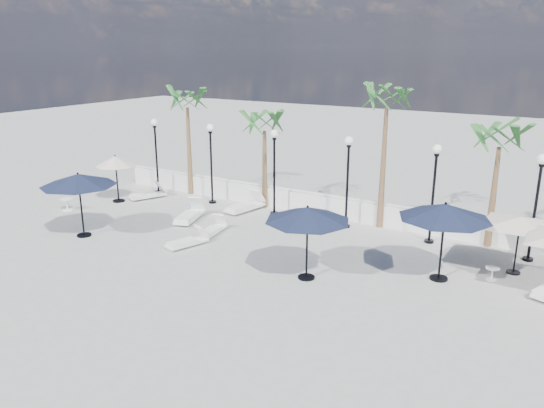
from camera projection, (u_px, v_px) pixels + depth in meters
The scene contains 25 objects.
ground at pixel (263, 284), 16.94m from camera, with size 100.00×100.00×0.00m, color gray.
balustrade at pixel (355, 210), 22.96m from camera, with size 26.00×0.30×1.01m.
lamppost_0 at pixel (156, 145), 26.78m from camera, with size 0.36×0.36×3.84m.
lamppost_1 at pixel (211, 152), 25.04m from camera, with size 0.36×0.36×3.84m.
lamppost_2 at pixel (274, 160), 23.30m from camera, with size 0.36×0.36×3.84m.
lamppost_3 at pixel (348, 169), 21.56m from camera, with size 0.36×0.36×3.84m.
lamppost_4 at pixel (434, 180), 19.82m from camera, with size 0.36×0.36×3.84m.
lamppost_5 at pixel (538, 193), 18.09m from camera, with size 0.36×0.36×3.84m.
palm_0 at pixel (187, 105), 26.11m from camera, with size 2.60×2.60×5.50m.
palm_1 at pixel (265, 128), 24.10m from camera, with size 2.60×2.60×4.70m.
palm_2 at pixel (387, 104), 20.88m from camera, with size 2.60×2.60×6.10m.
palm_3 at pixel (500, 143), 19.07m from camera, with size 2.60×2.60×4.90m.
lounger_0 at pixel (148, 194), 26.43m from camera, with size 1.25×1.90×0.68m.
lounger_1 at pixel (188, 241), 20.07m from camera, with size 1.03×1.75×0.63m.
lounger_2 at pixel (190, 215), 23.07m from camera, with size 1.26×2.21×0.79m.
lounger_3 at pixel (245, 205), 24.39m from camera, with size 1.06×2.19×0.79m.
lounger_4 at pixel (213, 229), 21.43m from camera, with size 0.77×1.68×0.60m.
side_table_0 at pixel (67, 203), 24.46m from camera, with size 0.58×0.58×0.56m.
side_table_1 at pixel (317, 218), 22.55m from camera, with size 0.45×0.45×0.44m.
side_table_2 at pixel (492, 273), 17.14m from camera, with size 0.44×0.44×0.43m.
parasol_navy_left at pixel (78, 180), 20.59m from camera, with size 2.96×2.96×2.61m.
parasol_navy_mid at pixel (308, 214), 16.73m from camera, with size 2.78×2.78×2.49m.
parasol_navy_right at pixel (445, 212), 16.62m from camera, with size 2.93×2.93×2.62m.
parasol_cream_sq_a at pixel (521, 217), 17.19m from camera, with size 4.33×4.33×2.13m.
parasol_cream_small at pixel (115, 162), 25.42m from camera, with size 1.89×1.89×2.32m.
Camera 1 is at (8.27, -13.13, 7.26)m, focal length 35.00 mm.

